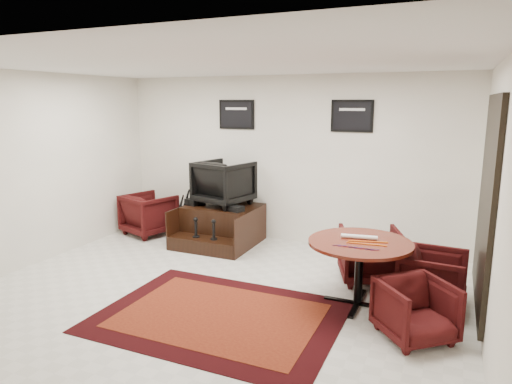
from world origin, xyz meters
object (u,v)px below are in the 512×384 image
table_chair_corner (416,307)px  meeting_table (360,249)px  armchair_side (149,212)px  table_chair_window (433,276)px  table_chair_back (370,252)px  shine_podium (221,226)px  shine_chair (224,181)px

table_chair_corner → meeting_table: bearing=100.7°
armchair_side → table_chair_window: (4.86, -1.13, -0.04)m
armchair_side → table_chair_back: (4.05, -0.63, -0.01)m
shine_podium → table_chair_window: table_chair_window is taller
armchair_side → shine_chair: bearing=-153.7°
table_chair_window → shine_chair: bearing=73.0°
shine_podium → table_chair_corner: 3.90m
shine_chair → table_chair_back: bearing=176.5°
table_chair_corner → table_chair_back: bearing=76.7°
table_chair_window → table_chair_corner: bearing=176.6°
meeting_table → table_chair_corner: meeting_table is taller
shine_podium → table_chair_corner: size_ratio=1.88×
shine_podium → armchair_side: 1.44m
shine_podium → meeting_table: size_ratio=1.06×
shine_chair → table_chair_corner: shine_chair is taller
table_chair_back → armchair_side: bearing=-28.9°
armchair_side → meeting_table: size_ratio=0.68×
shine_podium → meeting_table: meeting_table is taller
table_chair_corner → shine_chair: bearing=106.4°
table_chair_back → meeting_table: bearing=70.7°
table_chair_back → table_chair_window: 0.96m
shine_podium → meeting_table: bearing=-29.9°
table_chair_corner → armchair_side: bearing=117.1°
table_chair_back → table_chair_window: size_ratio=1.07×
shine_chair → table_chair_corner: (3.31, -2.20, -0.72)m
shine_chair → table_chair_corner: 4.04m
meeting_table → table_chair_window: bearing=21.6°
shine_podium → table_chair_window: bearing=-19.2°
shine_chair → table_chair_window: bearing=172.7°
armchair_side → table_chair_corner: 5.16m
shine_podium → shine_chair: (0.00, 0.13, 0.76)m
table_chair_corner → table_chair_window: bearing=42.5°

